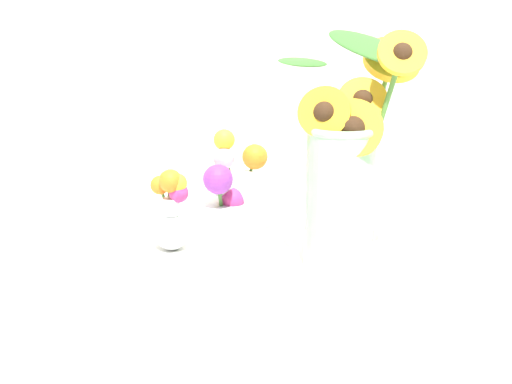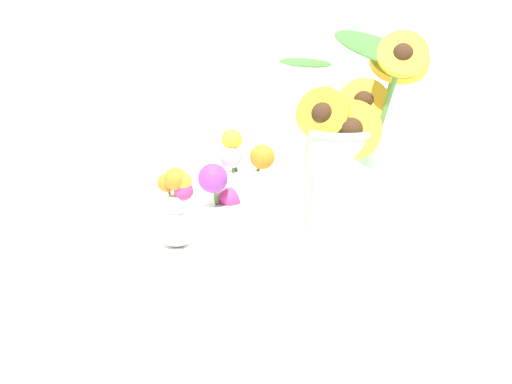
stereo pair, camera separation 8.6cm
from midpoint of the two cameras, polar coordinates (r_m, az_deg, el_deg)
name	(u,v)px [view 1 (the left image)]	position (r m, az deg, el deg)	size (l,w,h in m)	color
ground_plane	(261,293)	(0.83, -2.49, -9.62)	(6.00, 6.00, 0.00)	white
serving_tray	(256,267)	(0.90, -2.76, -7.18)	(0.52, 0.52, 0.02)	white
mason_jar_sunflowers	(345,169)	(0.84, 5.61, 2.15)	(0.22, 0.18, 0.34)	#99CC9E
vase_small_center	(224,227)	(0.83, -6.03, -3.35)	(0.08, 0.09, 0.16)	white
vase_bulb_right	(171,209)	(0.94, -10.66, -1.63)	(0.06, 0.07, 0.14)	white
vase_small_back	(236,193)	(0.96, -4.45, -0.16)	(0.08, 0.08, 0.18)	white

